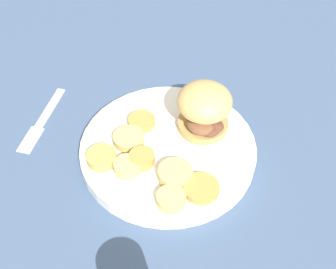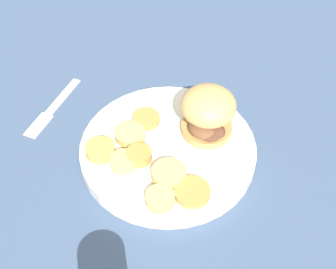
{
  "view_description": "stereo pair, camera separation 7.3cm",
  "coord_description": "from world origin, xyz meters",
  "views": [
    {
      "loc": [
        -0.4,
        -0.3,
        0.59
      ],
      "look_at": [
        0.0,
        0.0,
        0.05
      ],
      "focal_mm": 50.0,
      "sensor_mm": 36.0,
      "label": 1
    },
    {
      "loc": [
        -0.35,
        -0.35,
        0.59
      ],
      "look_at": [
        0.0,
        0.0,
        0.05
      ],
      "focal_mm": 50.0,
      "sensor_mm": 36.0,
      "label": 2
    }
  ],
  "objects": [
    {
      "name": "fork",
      "position": [
        -0.07,
        0.22,
        0.0
      ],
      "size": [
        0.16,
        0.08,
        0.0
      ],
      "color": "silver",
      "rests_on": "ground_plane"
    },
    {
      "name": "potato_round_6",
      "position": [
        -0.08,
        0.02,
        0.03
      ],
      "size": [
        0.04,
        0.04,
        0.02
      ],
      "primitive_type": "cylinder",
      "color": "#DBB766",
      "rests_on": "dinner_plate"
    },
    {
      "name": "potato_round_5",
      "position": [
        -0.09,
        0.06,
        0.03
      ],
      "size": [
        0.05,
        0.05,
        0.01
      ],
      "primitive_type": "cylinder",
      "color": "tan",
      "rests_on": "dinner_plate"
    },
    {
      "name": "sandwich",
      "position": [
        0.07,
        -0.02,
        0.07
      ],
      "size": [
        0.1,
        0.09,
        0.08
      ],
      "color": "tan",
      "rests_on": "dinner_plate"
    },
    {
      "name": "potato_round_2",
      "position": [
        -0.05,
        0.01,
        0.03
      ],
      "size": [
        0.04,
        0.04,
        0.02
      ],
      "primitive_type": "cylinder",
      "color": "#BC8942",
      "rests_on": "dinner_plate"
    },
    {
      "name": "potato_round_0",
      "position": [
        -0.09,
        -0.07,
        0.03
      ],
      "size": [
        0.04,
        0.04,
        0.01
      ],
      "primitive_type": "cylinder",
      "color": "#DBB766",
      "rests_on": "dinner_plate"
    },
    {
      "name": "potato_round_7",
      "position": [
        0.01,
        0.06,
        0.03
      ],
      "size": [
        0.05,
        0.05,
        0.01
      ],
      "primitive_type": "cylinder",
      "color": "#BC8942",
      "rests_on": "dinner_plate"
    },
    {
      "name": "potato_round_3",
      "position": [
        -0.03,
        0.06,
        0.03
      ],
      "size": [
        0.05,
        0.05,
        0.01
      ],
      "primitive_type": "cylinder",
      "color": "#DBB766",
      "rests_on": "dinner_plate"
    },
    {
      "name": "dinner_plate",
      "position": [
        0.0,
        0.0,
        0.01
      ],
      "size": [
        0.29,
        0.29,
        0.02
      ],
      "color": "white",
      "rests_on": "ground_plane"
    },
    {
      "name": "potato_round_4",
      "position": [
        -0.05,
        -0.05,
        0.03
      ],
      "size": [
        0.05,
        0.05,
        0.02
      ],
      "primitive_type": "cylinder",
      "color": "#DBB766",
      "rests_on": "dinner_plate"
    },
    {
      "name": "potato_round_1",
      "position": [
        -0.04,
        -0.09,
        0.03
      ],
      "size": [
        0.05,
        0.05,
        0.01
      ],
      "primitive_type": "cylinder",
      "color": "#BC8942",
      "rests_on": "dinner_plate"
    },
    {
      "name": "ground_plane",
      "position": [
        0.0,
        0.0,
        0.0
      ],
      "size": [
        4.0,
        4.0,
        0.0
      ],
      "primitive_type": "plane",
      "color": "#3D5170"
    }
  ]
}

